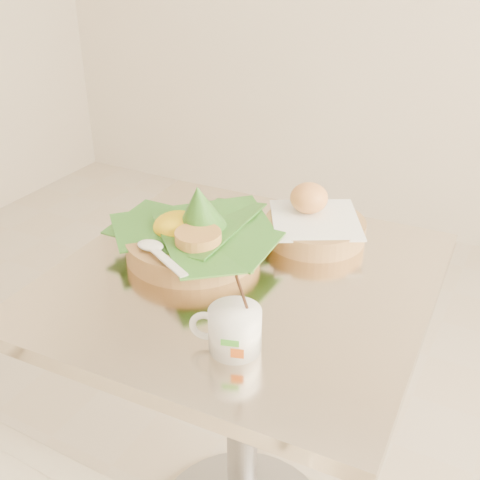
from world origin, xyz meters
The scene contains 4 objects.
cafe_table centered at (0.19, 0.00, 0.53)m, with size 0.73×0.73×0.75m.
rice_basket centered at (0.06, 0.03, 0.80)m, with size 0.34×0.34×0.17m.
bread_basket centered at (0.25, 0.21, 0.78)m, with size 0.25×0.25×0.11m.
coffee_mug centered at (0.28, -0.20, 0.79)m, with size 0.11×0.09×0.15m.
Camera 1 is at (0.64, -0.86, 1.37)m, focal length 45.00 mm.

